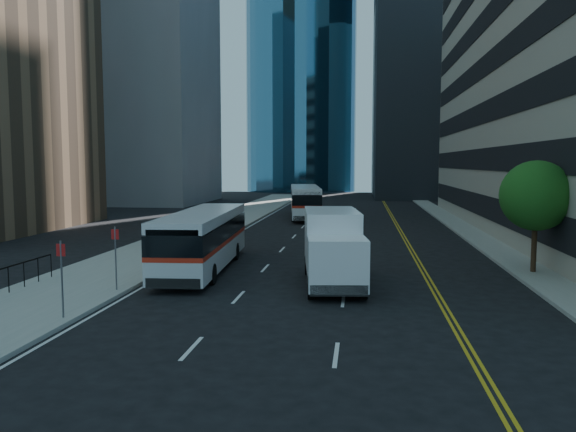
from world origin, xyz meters
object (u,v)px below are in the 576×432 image
Objects in this scene: street_tree at (536,196)px; box_truck at (333,246)px; bus_front at (203,238)px; bus_rear at (305,201)px.

box_truck is at bearing -159.91° from street_tree.
street_tree is at bearing 13.10° from box_truck.
bus_front is 1.65× the size of box_truck.
bus_rear is 1.75× the size of box_truck.
box_truck reaches higher than bus_front.
bus_front is 26.07m from bus_rear.
box_truck is (-9.04, -3.31, -2.01)m from street_tree.
street_tree is at bearing -70.12° from bus_rear.
street_tree reaches higher than bus_rear.
street_tree is 0.46× the size of bus_front.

